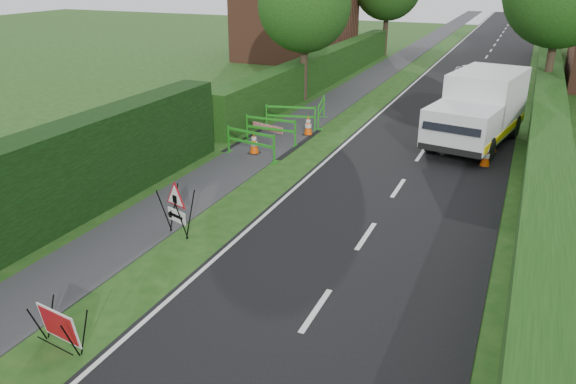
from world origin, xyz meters
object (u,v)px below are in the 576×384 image
(red_rect_sign, at_px, (59,326))
(triangle_sign, at_px, (175,204))
(works_van, at_px, (479,107))
(hatchback_car, at_px, (474,77))

(red_rect_sign, xyz_separation_m, triangle_sign, (-0.64, 4.55, 0.38))
(works_van, xyz_separation_m, hatchback_car, (-1.25, 10.44, -0.76))
(triangle_sign, distance_m, works_van, 12.51)
(red_rect_sign, xyz_separation_m, works_van, (5.30, 15.54, 0.92))
(red_rect_sign, xyz_separation_m, hatchback_car, (4.05, 25.98, 0.17))
(red_rect_sign, bearing_deg, works_van, 79.73)
(triangle_sign, distance_m, hatchback_car, 21.94)
(works_van, bearing_deg, hatchback_car, 107.38)
(works_van, bearing_deg, red_rect_sign, -98.29)
(hatchback_car, bearing_deg, works_van, -106.22)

